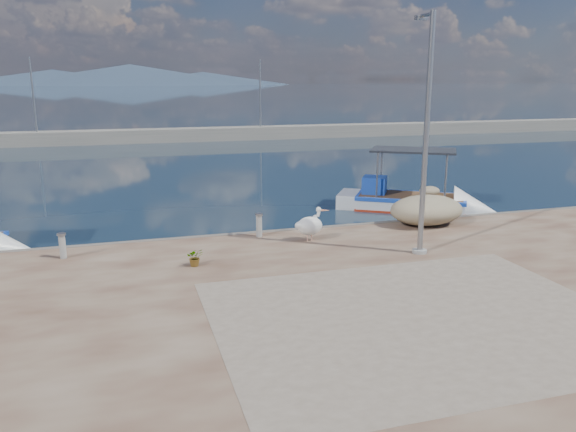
{
  "coord_description": "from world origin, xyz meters",
  "views": [
    {
      "loc": [
        -5.07,
        -13.23,
        5.63
      ],
      "look_at": [
        0.0,
        3.8,
        1.3
      ],
      "focal_mm": 35.0,
      "sensor_mm": 36.0,
      "label": 1
    }
  ],
  "objects_px": {
    "lamp_post": "(425,144)",
    "bollard_near": "(259,224)",
    "boat_right": "(409,204)",
    "pelican": "(310,225)"
  },
  "relations": [
    {
      "from": "lamp_post",
      "to": "bollard_near",
      "type": "xyz_separation_m",
      "value": [
        -4.25,
        3.13,
        -2.87
      ]
    },
    {
      "from": "lamp_post",
      "to": "bollard_near",
      "type": "relative_size",
      "value": 8.79
    },
    {
      "from": "lamp_post",
      "to": "bollard_near",
      "type": "distance_m",
      "value": 6.01
    },
    {
      "from": "boat_right",
      "to": "bollard_near",
      "type": "height_order",
      "value": "boat_right"
    },
    {
      "from": "boat_right",
      "to": "pelican",
      "type": "height_order",
      "value": "boat_right"
    },
    {
      "from": "pelican",
      "to": "lamp_post",
      "type": "xyz_separation_m",
      "value": [
        2.78,
        -2.16,
        2.77
      ]
    },
    {
      "from": "pelican",
      "to": "bollard_near",
      "type": "height_order",
      "value": "pelican"
    },
    {
      "from": "boat_right",
      "to": "lamp_post",
      "type": "bearing_deg",
      "value": -84.16
    },
    {
      "from": "bollard_near",
      "to": "lamp_post",
      "type": "bearing_deg",
      "value": -36.32
    },
    {
      "from": "boat_right",
      "to": "lamp_post",
      "type": "relative_size",
      "value": 0.95
    }
  ]
}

